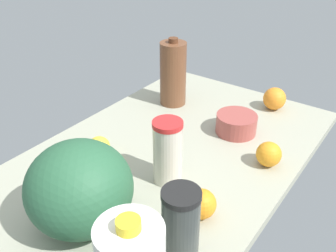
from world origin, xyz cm
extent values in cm
cube|color=#A4A590|center=(0.00, 0.00, 1.50)|extent=(120.00, 76.00, 3.00)
cylinder|color=beige|center=(-11.26, -8.02, 12.05)|extent=(8.29, 8.29, 18.09)
cylinder|color=red|center=(-11.26, -8.02, 21.79)|extent=(8.54, 8.54, 1.40)
cylinder|color=brown|center=(30.02, 19.30, 15.56)|extent=(10.28, 10.28, 25.12)
cylinder|color=#59331E|center=(30.02, 19.30, 29.02)|extent=(3.60, 3.60, 1.80)
cylinder|color=#373D3A|center=(-32.09, -26.61, 11.74)|extent=(8.36, 8.36, 17.48)
cylinder|color=black|center=(-32.09, -26.61, 21.18)|extent=(8.61, 8.61, 1.40)
ellipsoid|color=#2A5F3D|center=(-37.89, -1.54, 14.56)|extent=(25.71, 25.71, 23.11)
cylinder|color=#A44943|center=(24.34, -11.90, 6.41)|extent=(14.21, 14.21, 6.83)
cylinder|color=yellow|center=(-51.71, -30.08, 30.95)|extent=(3.95, 3.95, 1.80)
sphere|color=yellow|center=(-14.34, 16.47, 6.46)|extent=(6.92, 6.92, 6.92)
sphere|color=orange|center=(49.00, -15.79, 7.39)|extent=(8.77, 8.77, 8.77)
sphere|color=orange|center=(12.72, -28.77, 6.89)|extent=(7.78, 7.78, 7.78)
sphere|color=orange|center=(-18.23, -23.63, 6.93)|extent=(7.86, 7.86, 7.86)
camera|label=1|loc=(-81.24, -58.83, 72.36)|focal=40.00mm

